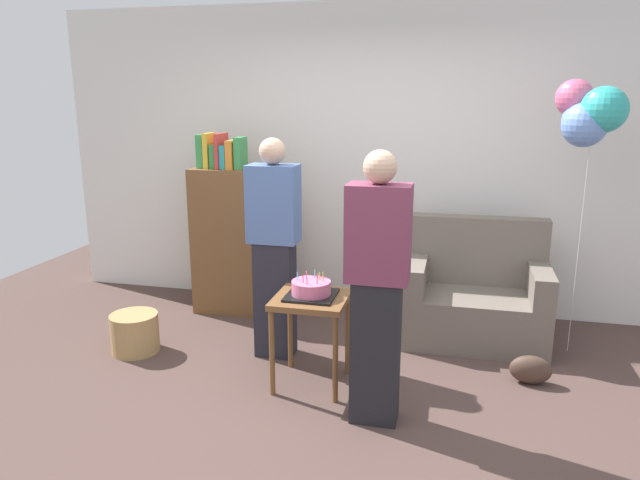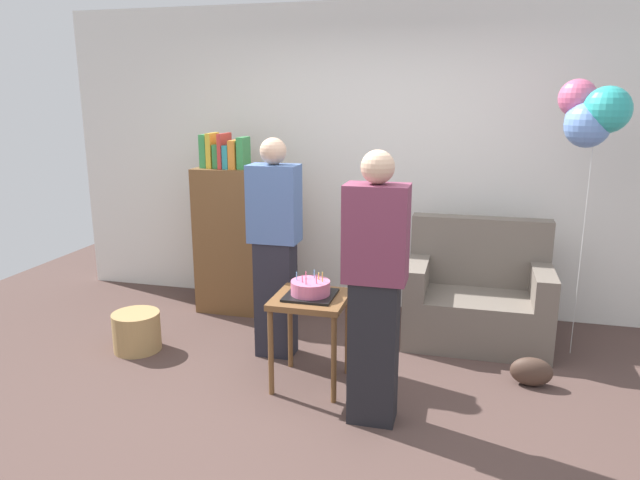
# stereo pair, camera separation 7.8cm
# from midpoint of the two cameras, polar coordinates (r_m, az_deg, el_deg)

# --- Properties ---
(ground_plane) EXTENTS (8.00, 8.00, 0.00)m
(ground_plane) POSITION_cam_midpoint_polar(r_m,az_deg,el_deg) (3.80, 0.04, -16.42)
(ground_plane) COLOR #4C3833
(wall_back) EXTENTS (6.00, 0.10, 2.70)m
(wall_back) POSITION_cam_midpoint_polar(r_m,az_deg,el_deg) (5.32, 5.22, 7.72)
(wall_back) COLOR silver
(wall_back) RESTS_ON ground_plane
(couch) EXTENTS (1.10, 0.70, 0.96)m
(couch) POSITION_cam_midpoint_polar(r_m,az_deg,el_deg) (4.87, 14.36, -5.47)
(couch) COLOR #6B6056
(couch) RESTS_ON ground_plane
(bookshelf) EXTENTS (0.80, 0.36, 1.60)m
(bookshelf) POSITION_cam_midpoint_polar(r_m,az_deg,el_deg) (5.27, -8.31, 0.25)
(bookshelf) COLOR brown
(bookshelf) RESTS_ON ground_plane
(side_table) EXTENTS (0.48, 0.48, 0.63)m
(side_table) POSITION_cam_midpoint_polar(r_m,az_deg,el_deg) (3.92, -1.43, -6.84)
(side_table) COLOR brown
(side_table) RESTS_ON ground_plane
(birthday_cake) EXTENTS (0.32, 0.32, 0.17)m
(birthday_cake) POSITION_cam_midpoint_polar(r_m,az_deg,el_deg) (3.87, -1.44, -4.80)
(birthday_cake) COLOR black
(birthday_cake) RESTS_ON side_table
(person_blowing_candles) EXTENTS (0.36, 0.22, 1.63)m
(person_blowing_candles) POSITION_cam_midpoint_polar(r_m,az_deg,el_deg) (4.30, -4.98, -0.78)
(person_blowing_candles) COLOR #23232D
(person_blowing_candles) RESTS_ON ground_plane
(person_holding_cake) EXTENTS (0.36, 0.22, 1.63)m
(person_holding_cake) POSITION_cam_midpoint_polar(r_m,az_deg,el_deg) (3.41, 4.92, -4.72)
(person_holding_cake) COLOR black
(person_holding_cake) RESTS_ON ground_plane
(wicker_basket) EXTENTS (0.36, 0.36, 0.30)m
(wicker_basket) POSITION_cam_midpoint_polar(r_m,az_deg,el_deg) (4.77, -17.98, -8.57)
(wicker_basket) COLOR #A88451
(wicker_basket) RESTS_ON ground_plane
(handbag) EXTENTS (0.28, 0.14, 0.20)m
(handbag) POSITION_cam_midpoint_polar(r_m,az_deg,el_deg) (4.32, 19.28, -11.80)
(handbag) COLOR #473328
(handbag) RESTS_ON ground_plane
(balloon_bunch) EXTENTS (0.46, 0.45, 2.03)m
(balloon_bunch) POSITION_cam_midpoint_polar(r_m,az_deg,el_deg) (4.55, 24.15, 11.04)
(balloon_bunch) COLOR silver
(balloon_bunch) RESTS_ON ground_plane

